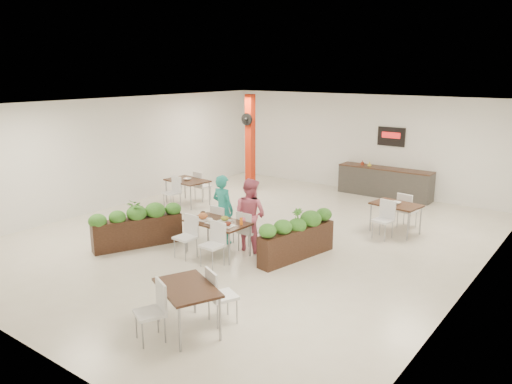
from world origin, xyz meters
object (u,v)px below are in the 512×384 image
main_table (217,226)px  side_table_a (187,184)px  service_counter (385,182)px  side_table_c (187,294)px  diner_woman (250,214)px  planter_right (297,236)px  side_table_b (396,209)px  red_column (250,142)px  planter_left (137,224)px  diner_man (223,209)px

main_table → side_table_a: same height
service_counter → side_table_c: 9.95m
diner_woman → main_table: bearing=60.2°
planter_right → diner_woman: bearing=-172.3°
planter_right → side_table_a: bearing=159.9°
diner_woman → side_table_b: 3.80m
red_column → main_table: (3.07, -5.22, -1.01)m
diner_woman → side_table_c: (1.42, -3.48, -0.21)m
planter_left → red_column: bearing=102.1°
diner_woman → planter_right: diner_woman is taller
diner_man → planter_left: bearing=47.3°
diner_woman → side_table_c: 3.76m
diner_woman → planter_left: size_ratio=0.82×
planter_right → side_table_b: (1.05, 2.95, 0.11)m
planter_left → planter_right: planter_left is taller
service_counter → side_table_a: bearing=-134.9°
service_counter → main_table: 7.15m
red_column → service_counter: bearing=25.0°
main_table → diner_man: size_ratio=1.02×
diner_man → planter_left: size_ratio=0.81×
diner_woman → planter_left: 2.62m
service_counter → diner_man: (-1.32, -6.43, 0.32)m
red_column → planter_right: red_column is taller
red_column → diner_man: bearing=-59.6°
diner_woman → planter_left: diner_woman is taller
diner_man → red_column: bearing=-57.3°
side_table_c → main_table: bearing=147.5°
side_table_b → main_table: bearing=-116.8°
red_column → service_counter: red_column is taller
planter_right → side_table_c: (0.28, -3.63, 0.10)m
red_column → side_table_a: red_column is taller
side_table_b → side_table_c: 6.62m
service_counter → planter_right: (0.62, -6.27, 0.02)m
side_table_b → red_column: bearing=173.4°
red_column → planter_right: bearing=-43.7°
planter_right → side_table_b: 3.13m
planter_left → side_table_b: size_ratio=1.21×
service_counter → side_table_b: service_counter is taller
red_column → diner_man: (2.68, -4.56, -0.83)m
main_table → planter_left: bearing=-157.5°
diner_woman → side_table_a: (-3.90, 2.00, -0.19)m
side_table_a → diner_man: bearing=-26.7°
service_counter → side_table_a: size_ratio=1.81×
service_counter → side_table_b: bearing=-63.4°
side_table_b → diner_woman: bearing=-117.4°
diner_woman → side_table_b: bearing=-122.9°
service_counter → diner_woman: size_ratio=1.82×
planter_right → side_table_b: planter_right is taller
red_column → planter_right: 6.48m
service_counter → diner_woman: (-0.52, -6.43, 0.33)m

